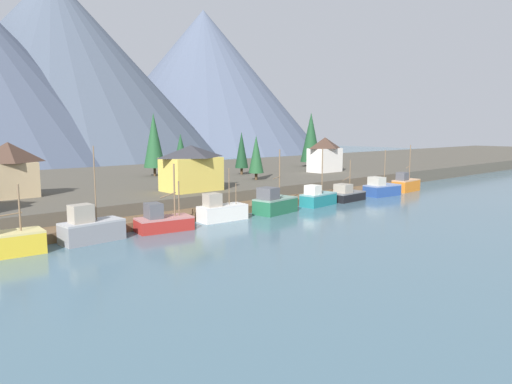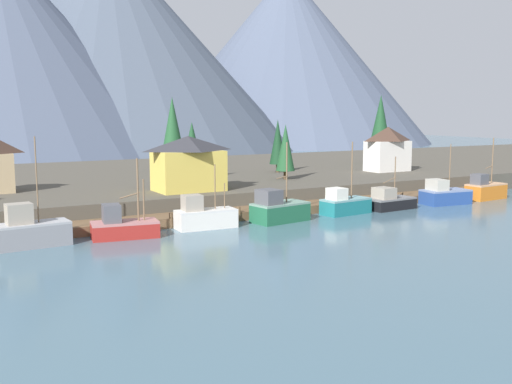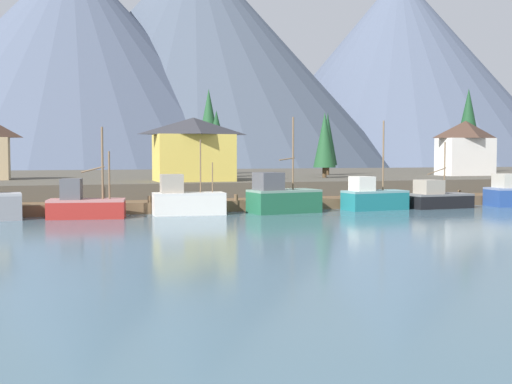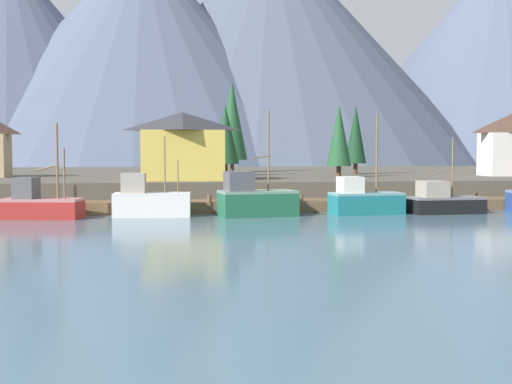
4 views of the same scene
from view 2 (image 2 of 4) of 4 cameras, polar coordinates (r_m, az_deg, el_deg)
The scene contains 20 objects.
ground_plane at distance 84.88m, azimuth -5.48°, elevation -0.78°, with size 400.00×400.00×1.00m, color #476675.
dock at distance 68.83m, azimuth 0.59°, elevation -1.89°, with size 80.00×4.00×1.60m.
shoreline_bank at distance 95.67m, azimuth -8.41°, elevation 1.19°, with size 400.00×56.00×2.50m, color #4C473D.
mountain_east_peak at distance 205.91m, azimuth -13.94°, elevation 13.69°, with size 123.35×123.35×68.53m, color #475160.
mountain_far_ridge at distance 242.40m, azimuth 2.99°, elevation 12.84°, with size 114.08×114.08×67.52m, color #4C566B.
fishing_boat_grey at distance 56.62m, azimuth -20.89°, elevation -3.57°, with size 6.45×3.21×9.86m.
fishing_boat_red at distance 58.11m, azimuth -12.74°, elevation -3.26°, with size 6.63×3.86×7.61m.
fishing_boat_white at distance 61.52m, azimuth -5.04°, elevation -2.37°, with size 6.39×2.93×6.62m.
fishing_boat_green at distance 64.90m, azimuth 2.17°, elevation -1.70°, with size 6.66×4.07×8.72m.
fishing_boat_teal at distance 70.61m, azimuth 8.54°, elevation -1.18°, with size 6.33×3.32×8.54m.
fishing_boat_black at distance 75.11m, azimuth 12.76°, elevation -0.87°, with size 6.43×3.29×6.52m.
fishing_boat_blue at distance 81.30m, azimuth 17.71°, elevation -0.27°, with size 6.57×3.87×7.86m.
fishing_boat_orange at distance 87.73m, azimuth 21.26°, elevation 0.20°, with size 6.22×3.16×8.50m.
house_white at distance 98.06m, azimuth 12.60°, elevation 4.12°, with size 7.06×4.24×7.16m.
house_yellow at distance 71.98m, azimuth -6.55°, elevation 2.81°, with size 8.34×5.59×6.65m.
conifer_near_left at distance 112.10m, azimuth 11.92°, elevation 6.22°, with size 4.80×4.80×12.68m.
conifer_near_right at distance 83.89m, azimuth 2.86°, elevation 4.29°, with size 2.68×2.68×7.81m.
conifer_mid_left at distance 83.58m, azimuth -6.19°, elevation 4.42°, with size 3.20×3.20×8.16m.
conifer_mid_right at distance 95.34m, azimuth -8.06°, elevation 6.01°, with size 4.04×4.04×11.93m.
conifer_back_left at distance 93.98m, azimuth 2.11°, elevation 4.85°, with size 2.60×2.60×8.36m.
Camera 2 is at (-33.86, -56.83, 11.96)m, focal length 41.42 mm.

